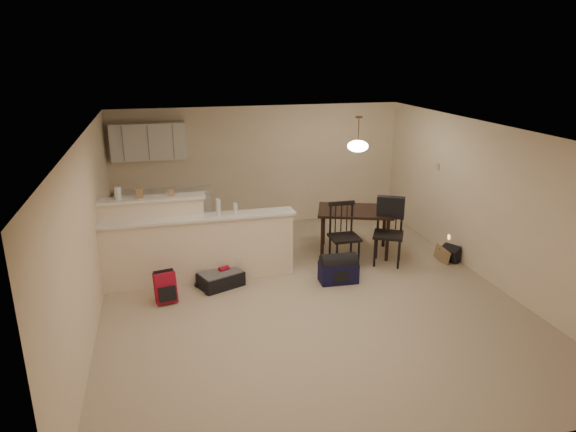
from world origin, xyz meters
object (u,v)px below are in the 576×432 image
object	(u,v)px
dining_chair_far	(388,233)
black_daypack	(451,254)
navy_duffel	(338,272)
pendant_lamp	(358,146)
red_backpack	(165,288)
dining_table	(355,215)
suitcase	(221,279)
dining_chair_near	(345,236)

from	to	relation	value
dining_chair_far	black_daypack	size ratio (longest dim) A/B	3.66
navy_duffel	black_daypack	world-z (taller)	navy_duffel
navy_duffel	black_daypack	size ratio (longest dim) A/B	1.94
pendant_lamp	red_backpack	world-z (taller)	pendant_lamp
dining_table	black_daypack	xyz separation A→B (m)	(1.51, -0.82, -0.59)
dining_chair_far	navy_duffel	world-z (taller)	dining_chair_far
pendant_lamp	black_daypack	xyz separation A→B (m)	(1.51, -0.82, -1.85)
suitcase	red_backpack	bearing A→B (deg)	178.93
navy_duffel	dining_table	bearing A→B (deg)	60.84
dining_table	red_backpack	distance (m)	3.64
dining_chair_far	dining_chair_near	bearing A→B (deg)	-158.74
dining_chair_near	red_backpack	world-z (taller)	dining_chair_near
black_daypack	pendant_lamp	bearing A→B (deg)	32.70
dining_table	suitcase	size ratio (longest dim) A/B	2.32
dining_chair_far	suitcase	world-z (taller)	dining_chair_far
dining_table	navy_duffel	size ratio (longest dim) A/B	2.55
dining_chair_far	navy_duffel	bearing A→B (deg)	-126.92
pendant_lamp	dining_chair_near	distance (m)	1.58
dining_table	dining_chair_near	bearing A→B (deg)	-106.09
pendant_lamp	dining_chair_near	xyz separation A→B (m)	(-0.39, -0.54, -1.44)
suitcase	dining_chair_far	bearing A→B (deg)	-18.59
suitcase	dining_chair_near	bearing A→B (deg)	-14.77
red_backpack	black_daypack	bearing A→B (deg)	-7.46
red_backpack	navy_duffel	distance (m)	2.71
red_backpack	black_daypack	world-z (taller)	red_backpack
dining_table	black_daypack	world-z (taller)	dining_table
pendant_lamp	black_daypack	distance (m)	2.53
pendant_lamp	suitcase	xyz separation A→B (m)	(-2.56, -0.82, -1.88)
pendant_lamp	red_backpack	bearing A→B (deg)	-161.33
dining_chair_far	red_backpack	bearing A→B (deg)	-143.73
dining_table	black_daypack	size ratio (longest dim) A/B	4.95
black_daypack	suitcase	bearing A→B (deg)	61.29
dining_chair_far	navy_duffel	size ratio (longest dim) A/B	1.88
suitcase	black_daypack	size ratio (longest dim) A/B	2.13
dining_table	dining_chair_far	xyz separation A→B (m)	(0.37, -0.64, -0.16)
dining_chair_near	dining_chair_far	size ratio (longest dim) A/B	0.97
dining_chair_near	suitcase	xyz separation A→B (m)	(-2.17, -0.28, -0.44)
dining_table	suitcase	bearing A→B (deg)	-142.35
red_backpack	navy_duffel	world-z (taller)	red_backpack
navy_duffel	pendant_lamp	bearing A→B (deg)	60.84
dining_chair_near	suitcase	distance (m)	2.23
black_daypack	red_backpack	bearing A→B (deg)	65.12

